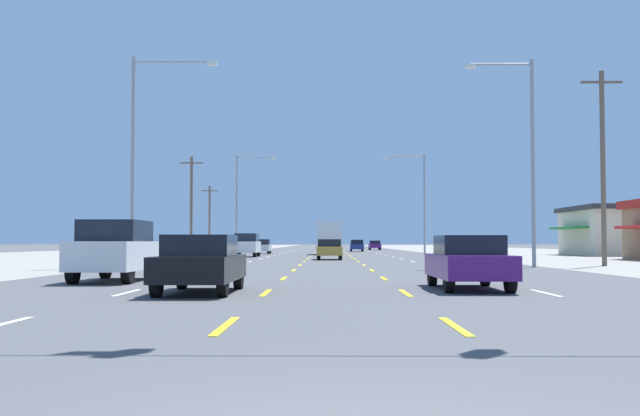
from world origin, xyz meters
TOP-DOWN VIEW (x-y plane):
  - ground_plane at (0.00, 66.00)m, footprint 572.00×572.00m
  - lot_apron_left at (-24.75, 66.00)m, footprint 28.00×440.00m
  - lot_apron_right at (24.75, 66.00)m, footprint 28.00×440.00m
  - lane_markings at (0.00, 104.50)m, footprint 10.64×227.60m
  - sedan_inner_left_nearest at (-3.40, 14.51)m, footprint 1.80×4.50m
  - sedan_inner_right_near at (3.62, 16.08)m, footprint 1.80×4.50m
  - suv_far_left_mid at (-7.12, 20.13)m, footprint 1.98×4.90m
  - sedan_center_turn_midfar at (-0.12, 50.07)m, footprint 1.80×4.50m
  - suv_far_left_far at (-7.15, 60.14)m, footprint 1.98×4.90m
  - box_truck_center_turn_farther at (-0.14, 71.74)m, footprint 2.40×7.20m
  - hatchback_far_left_farthest at (-7.23, 76.04)m, footprint 1.72×3.90m
  - hatchback_inner_right_distant_a at (3.50, 95.38)m, footprint 1.72×3.90m
  - sedan_far_right_distant_b at (6.96, 113.87)m, footprint 1.80×4.50m
  - sedan_center_turn_distant_c at (-0.15, 128.89)m, footprint 1.80×4.50m
  - storefront_right_row_2 at (29.01, 67.41)m, footprint 13.60×11.47m
  - streetlight_left_row_0 at (-9.73, 33.77)m, footprint 4.40×0.26m
  - streetlight_right_row_0 at (9.86, 33.77)m, footprint 3.44×0.26m
  - streetlight_left_row_1 at (-9.74, 77.47)m, footprint 4.29×0.26m
  - streetlight_right_row_1 at (9.70, 77.47)m, footprint 4.58×0.26m
  - utility_pole_right_row_0 at (14.40, 35.80)m, footprint 2.20×0.26m
  - utility_pole_left_row_1 at (-12.95, 65.83)m, footprint 2.20×0.26m
  - utility_pole_left_row_2 at (-15.58, 93.40)m, footprint 2.20×0.26m

SIDE VIEW (x-z plane):
  - ground_plane at x=0.00m, z-range 0.00..0.00m
  - lot_apron_left at x=-24.75m, z-range 0.00..0.01m
  - lot_apron_right at x=24.75m, z-range 0.00..0.01m
  - lane_markings at x=0.00m, z-range 0.00..0.01m
  - sedan_inner_left_nearest at x=-3.40m, z-range 0.03..1.49m
  - sedan_inner_right_near at x=3.62m, z-range 0.03..1.49m
  - sedan_center_turn_midfar at x=-0.12m, z-range 0.03..1.49m
  - sedan_far_right_distant_b at x=6.96m, z-range 0.03..1.49m
  - sedan_center_turn_distant_c at x=-0.15m, z-range 0.03..1.49m
  - hatchback_far_left_farthest at x=-7.23m, z-range 0.01..1.55m
  - hatchback_inner_right_distant_a at x=3.50m, z-range 0.01..1.55m
  - suv_far_left_mid at x=-7.12m, z-range 0.04..2.02m
  - suv_far_left_far at x=-7.15m, z-range 0.04..2.02m
  - box_truck_center_turn_farther at x=-0.14m, z-range 0.22..3.45m
  - storefront_right_row_2 at x=29.01m, z-range 0.02..4.65m
  - utility_pole_left_row_2 at x=-15.58m, z-range 0.19..8.65m
  - utility_pole_left_row_1 at x=-12.95m, z-range 0.19..9.41m
  - utility_pole_right_row_0 at x=14.40m, z-range 0.20..10.59m
  - streetlight_right_row_0 at x=9.86m, z-range 0.70..11.25m
  - streetlight_left_row_1 at x=-9.74m, z-range 0.81..11.50m
  - streetlight_left_row_0 at x=-9.73m, z-range 0.82..11.55m
  - streetlight_right_row_1 at x=9.70m, z-range 0.84..11.57m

